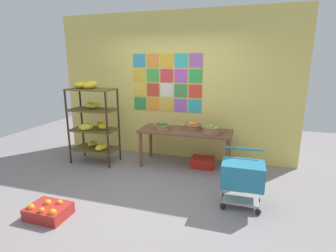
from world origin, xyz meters
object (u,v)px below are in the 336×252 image
orange_crate_foreground (48,211)px  shopping_cart (242,176)px  banana_shelf_unit (92,116)px  fruit_basket_left (212,130)px  fruit_basket_back_left (162,126)px  produce_crate_under_table (203,162)px  fruit_basket_right (193,126)px  display_table (185,134)px

orange_crate_foreground → shopping_cart: bearing=23.0°
banana_shelf_unit → fruit_basket_left: 2.27m
fruit_basket_back_left → produce_crate_under_table: 1.02m
fruit_basket_right → produce_crate_under_table: size_ratio=0.78×
banana_shelf_unit → fruit_basket_back_left: (1.34, 0.21, -0.15)m
fruit_basket_right → orange_crate_foreground: bearing=-121.6°
fruit_basket_right → orange_crate_foreground: 2.74m
orange_crate_foreground → fruit_basket_back_left: bearing=67.2°
banana_shelf_unit → produce_crate_under_table: banana_shelf_unit is taller
banana_shelf_unit → fruit_basket_left: (2.25, 0.20, -0.14)m
fruit_basket_left → orange_crate_foreground: bearing=-131.0°
banana_shelf_unit → shopping_cart: size_ratio=2.07×
produce_crate_under_table → orange_crate_foreground: bearing=-126.5°
produce_crate_under_table → orange_crate_foreground: orange_crate_foreground is taller
banana_shelf_unit → shopping_cart: (2.82, -0.85, -0.48)m
display_table → orange_crate_foreground: display_table is taller
fruit_basket_left → orange_crate_foreground: 2.79m
shopping_cart → fruit_basket_right: bearing=131.1°
banana_shelf_unit → produce_crate_under_table: size_ratio=3.79×
fruit_basket_right → shopping_cart: size_ratio=0.42×
shopping_cart → display_table: bearing=137.2°
fruit_basket_left → display_table: bearing=168.9°
fruit_basket_right → fruit_basket_back_left: (-0.53, -0.21, 0.00)m
fruit_basket_back_left → shopping_cart: 1.85m
fruit_basket_left → shopping_cart: size_ratio=0.42×
produce_crate_under_table → shopping_cart: bearing=-58.7°
fruit_basket_right → produce_crate_under_table: (0.22, -0.08, -0.68)m
banana_shelf_unit → shopping_cart: bearing=-16.8°
fruit_basket_back_left → display_table: bearing=11.6°
banana_shelf_unit → fruit_basket_back_left: banana_shelf_unit is taller
banana_shelf_unit → produce_crate_under_table: bearing=9.3°
banana_shelf_unit → produce_crate_under_table: (2.09, 0.34, -0.82)m
fruit_basket_right → fruit_basket_back_left: bearing=-158.4°
banana_shelf_unit → fruit_basket_right: 1.93m
fruit_basket_right → produce_crate_under_table: fruit_basket_right is taller
produce_crate_under_table → banana_shelf_unit: bearing=-170.7°
fruit_basket_left → shopping_cart: fruit_basket_left is taller
fruit_basket_left → orange_crate_foreground: size_ratio=0.63×
fruit_basket_back_left → produce_crate_under_table: fruit_basket_back_left is taller
display_table → fruit_basket_left: bearing=-11.1°
orange_crate_foreground → shopping_cart: shopping_cart is taller
produce_crate_under_table → orange_crate_foreground: (-1.61, -2.18, -0.01)m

